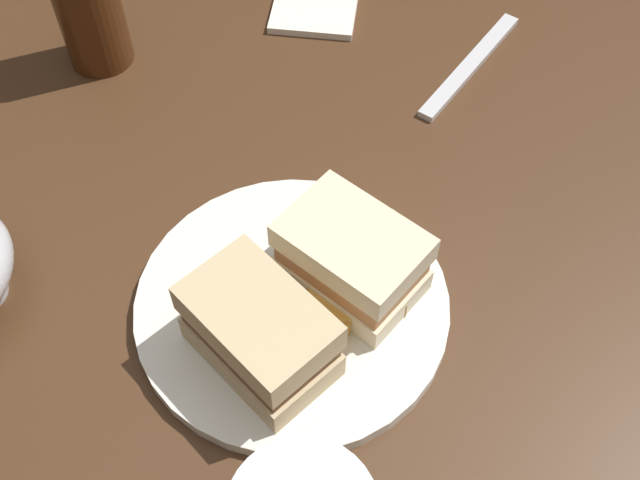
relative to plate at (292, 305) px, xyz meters
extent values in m
plane|color=#333842|center=(0.09, -0.05, -0.71)|extent=(6.00, 6.00, 0.00)
cube|color=#422816|center=(0.09, -0.05, -0.36)|extent=(1.24, 0.87, 0.70)
cylinder|color=silver|center=(0.00, 0.00, 0.00)|extent=(0.25, 0.25, 0.01)
cube|color=#CCB284|center=(-0.05, 0.02, 0.02)|extent=(0.13, 0.12, 0.03)
cube|color=brown|center=(-0.05, 0.02, 0.04)|extent=(0.12, 0.12, 0.02)
cube|color=#CCB284|center=(-0.05, 0.02, 0.06)|extent=(0.13, 0.12, 0.03)
cube|color=beige|center=(0.02, -0.05, 0.02)|extent=(0.13, 0.13, 0.02)
cube|color=#B27A4C|center=(0.02, -0.05, 0.04)|extent=(0.12, 0.12, 0.02)
cube|color=beige|center=(0.02, -0.05, 0.06)|extent=(0.13, 0.13, 0.02)
cube|color=#AD702D|center=(-0.01, -0.07, 0.02)|extent=(0.02, 0.04, 0.02)
cube|color=#AD702D|center=(-0.04, -0.01, 0.01)|extent=(0.04, 0.05, 0.01)
cube|color=#AD702D|center=(-0.05, -0.01, 0.02)|extent=(0.04, 0.04, 0.02)
cube|color=gold|center=(-0.04, -0.02, 0.02)|extent=(0.04, 0.05, 0.02)
cube|color=#B77F33|center=(-0.04, 0.00, 0.01)|extent=(0.04, 0.04, 0.01)
cube|color=gold|center=(-0.01, -0.03, 0.02)|extent=(0.05, 0.04, 0.02)
cube|color=silver|center=(0.39, -0.03, 0.00)|extent=(0.12, 0.11, 0.01)
cube|color=silver|center=(0.28, -0.18, 0.00)|extent=(0.15, 0.12, 0.01)
camera|label=1|loc=(-0.32, -0.01, 0.55)|focal=44.14mm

